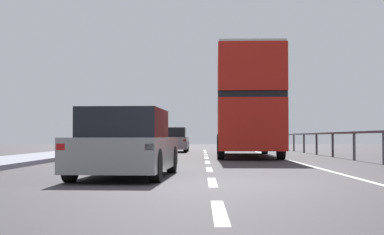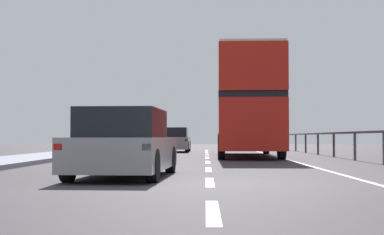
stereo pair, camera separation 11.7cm
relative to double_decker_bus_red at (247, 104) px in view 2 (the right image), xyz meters
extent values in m
cube|color=#322F33|center=(-1.77, -15.23, -2.40)|extent=(73.96, 120.00, 0.10)
cube|color=silver|center=(-1.77, -19.32, -2.35)|extent=(0.16, 2.28, 0.01)
cube|color=silver|center=(-1.77, -14.93, -2.35)|extent=(0.16, 2.28, 0.01)
cube|color=silver|center=(-1.77, -10.55, -2.35)|extent=(0.16, 2.28, 0.01)
cube|color=silver|center=(-1.77, -6.16, -2.35)|extent=(0.16, 2.28, 0.01)
cube|color=silver|center=(-1.77, -1.78, -2.35)|extent=(0.16, 2.28, 0.01)
cube|color=silver|center=(-1.77, 2.61, -2.35)|extent=(0.16, 2.28, 0.01)
cube|color=silver|center=(-1.77, 7.00, -2.35)|extent=(0.16, 2.28, 0.01)
cube|color=silver|center=(-1.77, 11.38, -2.35)|extent=(0.16, 2.28, 0.01)
cube|color=silver|center=(1.24, -6.23, -2.35)|extent=(0.12, 46.00, 0.01)
cube|color=#46434A|center=(3.63, -6.23, -1.33)|extent=(0.08, 42.00, 0.08)
cylinder|color=#46434A|center=(3.63, -7.98, -1.84)|extent=(0.10, 0.10, 1.02)
cylinder|color=#46434A|center=(3.63, -4.48, -1.84)|extent=(0.10, 0.10, 1.02)
cylinder|color=#46434A|center=(3.63, -0.98, -1.84)|extent=(0.10, 0.10, 1.02)
cylinder|color=#46434A|center=(3.63, 2.52, -1.84)|extent=(0.10, 0.10, 1.02)
cylinder|color=#46434A|center=(3.63, 6.02, -1.84)|extent=(0.10, 0.10, 1.02)
cylinder|color=#46434A|center=(3.63, 9.52, -1.84)|extent=(0.10, 0.10, 1.02)
cylinder|color=#46434A|center=(3.63, 13.02, -1.84)|extent=(0.10, 0.10, 1.02)
cube|color=#B31C13|center=(0.00, -0.01, -1.03)|extent=(2.75, 10.53, 1.94)
cube|color=black|center=(0.00, -0.01, 0.06)|extent=(2.76, 10.11, 0.24)
cube|color=#B31C13|center=(0.00, -0.01, 1.06)|extent=(2.75, 10.53, 1.77)
cube|color=silver|center=(0.00, -0.01, 1.99)|extent=(2.70, 10.32, 0.10)
cube|color=black|center=(0.13, 5.21, -0.93)|extent=(2.24, 0.10, 1.36)
cube|color=yellow|center=(0.13, 5.21, 1.50)|extent=(1.50, 0.08, 0.28)
cylinder|color=black|center=(-1.05, 3.86, -1.85)|extent=(0.30, 1.01, 1.00)
cylinder|color=black|center=(1.24, 3.80, -1.85)|extent=(0.30, 1.01, 1.00)
cylinder|color=black|center=(-1.24, -3.61, -1.85)|extent=(0.30, 1.01, 1.00)
cylinder|color=black|center=(1.05, -3.67, -1.85)|extent=(0.30, 1.01, 1.00)
cube|color=gray|center=(-3.57, -13.54, -1.84)|extent=(2.01, 4.43, 0.67)
cube|color=black|center=(-3.59, -13.76, -1.20)|extent=(1.70, 2.47, 0.60)
cube|color=red|center=(-4.48, -15.64, -1.67)|extent=(0.16, 0.07, 0.12)
cube|color=red|center=(-2.89, -15.72, -1.67)|extent=(0.16, 0.07, 0.12)
cylinder|color=black|center=(-4.31, -12.03, -2.03)|extent=(0.23, 0.65, 0.64)
cylinder|color=black|center=(-2.69, -12.11, -2.03)|extent=(0.23, 0.65, 0.64)
cylinder|color=black|center=(-4.46, -14.97, -2.03)|extent=(0.23, 0.65, 0.64)
cylinder|color=black|center=(-2.84, -15.06, -2.03)|extent=(0.23, 0.65, 0.64)
cube|color=gray|center=(-3.64, 7.80, -1.83)|extent=(1.75, 4.56, 0.67)
cube|color=black|center=(-3.64, 7.57, -1.22)|extent=(1.53, 2.51, 0.54)
cube|color=red|center=(-4.41, 5.56, -1.66)|extent=(0.16, 0.06, 0.12)
cube|color=red|center=(-2.89, 5.55, -1.66)|extent=(0.16, 0.06, 0.12)
cylinder|color=black|center=(-4.41, 9.38, -2.03)|extent=(0.20, 0.64, 0.64)
cylinder|color=black|center=(-2.85, 9.37, -2.03)|extent=(0.20, 0.64, 0.64)
cylinder|color=black|center=(-4.43, 6.23, -2.03)|extent=(0.20, 0.64, 0.64)
cylinder|color=black|center=(-2.87, 6.22, -2.03)|extent=(0.20, 0.64, 0.64)
camera|label=1|loc=(-1.97, -26.01, -1.50)|focal=54.68mm
camera|label=2|loc=(-1.85, -26.01, -1.50)|focal=54.68mm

